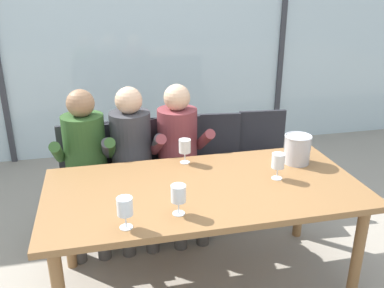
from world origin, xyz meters
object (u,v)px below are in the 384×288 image
chair_center (178,162)px  chair_right_of_center (218,158)px  ice_bucket_primary (297,149)px  wine_glass_by_right_taster (185,147)px  chair_left_of_center (135,168)px  wine_glass_by_left_taster (278,162)px  wine_glass_near_bucket (125,208)px  chair_near_curtain (87,171)px  wine_glass_center_pour (178,195)px  person_olive_shirt (85,158)px  person_charcoal_jacket (132,154)px  person_maroon_top (180,150)px  dining_table (204,197)px  chair_near_window_right (264,154)px

chair_center → chair_right_of_center: same height
ice_bucket_primary → wine_glass_by_right_taster: size_ratio=1.17×
chair_right_of_center → wine_glass_by_right_taster: 0.75m
chair_left_of_center → wine_glass_by_left_taster: 1.26m
wine_glass_near_bucket → chair_near_curtain: bearing=100.3°
wine_glass_by_left_taster → wine_glass_center_pour: bearing=-157.7°
ice_bucket_primary → wine_glass_near_bucket: bearing=-155.4°
person_olive_shirt → wine_glass_by_right_taster: 0.81m
chair_center → wine_glass_near_bucket: bearing=-110.7°
person_charcoal_jacket → person_maroon_top: bearing=-0.2°
chair_left_of_center → wine_glass_near_bucket: size_ratio=5.07×
chair_center → wine_glass_by_left_taster: 1.08m
ice_bucket_primary → chair_center: bearing=135.7°
wine_glass_by_left_taster → wine_glass_by_right_taster: size_ratio=1.00×
person_olive_shirt → wine_glass_center_pour: size_ratio=6.91×
dining_table → chair_near_curtain: size_ratio=2.24×
chair_right_of_center → chair_near_curtain: bearing=-171.7°
person_charcoal_jacket → wine_glass_near_bucket: (-0.13, -1.12, 0.17)m
person_charcoal_jacket → wine_glass_by_right_taster: person_charcoal_jacket is taller
person_olive_shirt → wine_glass_near_bucket: person_olive_shirt is taller
person_charcoal_jacket → person_olive_shirt: bearing=179.7°
chair_center → person_olive_shirt: (-0.75, -0.15, 0.17)m
wine_glass_near_bucket → wine_glass_center_pour: bearing=14.1°
chair_right_of_center → wine_glass_by_right_taster: bearing=-120.2°
chair_right_of_center → wine_glass_near_bucket: (-0.87, -1.27, 0.34)m
wine_glass_center_pour → wine_glass_by_right_taster: bearing=75.1°
chair_right_of_center → chair_near_window_right: (0.43, -0.01, 0.00)m
chair_center → wine_glass_by_left_taster: bearing=-60.3°
chair_near_curtain → chair_left_of_center: same height
chair_left_of_center → ice_bucket_primary: 1.32m
chair_center → wine_glass_by_right_taster: 0.63m
chair_center → dining_table: bearing=-88.7°
chair_left_of_center → wine_glass_by_left_taster: size_ratio=5.07×
dining_table → chair_left_of_center: size_ratio=2.24×
person_olive_shirt → wine_glass_near_bucket: size_ratio=6.91×
person_charcoal_jacket → wine_glass_near_bucket: person_charcoal_jacket is taller
dining_table → wine_glass_by_left_taster: 0.52m
chair_center → person_maroon_top: size_ratio=0.73×
dining_table → chair_center: (0.01, 0.90, -0.15)m
person_olive_shirt → wine_glass_center_pour: (0.52, -1.04, 0.17)m
chair_right_of_center → chair_center: bearing=-172.0°
chair_near_window_right → person_maroon_top: 0.82m
wine_glass_center_pour → chair_left_of_center: bearing=96.9°
chair_near_curtain → chair_left_of_center: (0.38, -0.01, 0.00)m
chair_near_curtain → chair_right_of_center: 1.10m
dining_table → person_olive_shirt: 1.06m
dining_table → chair_near_curtain: (-0.74, 0.89, -0.15)m
chair_near_curtain → wine_glass_near_bucket: 1.32m
wine_glass_center_pour → chair_near_window_right: bearing=49.8°
chair_left_of_center → wine_glass_near_bucket: (-0.15, -1.24, 0.34)m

